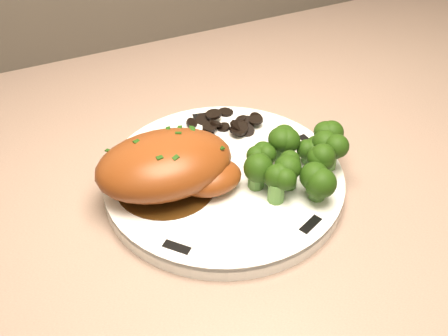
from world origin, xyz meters
name	(u,v)px	position (x,y,z in m)	size (l,w,h in m)	color
plate	(224,181)	(0.38, 1.64, 0.86)	(0.25, 0.25, 0.02)	white
rim_accent_0	(204,116)	(0.40, 1.75, 0.87)	(0.03, 0.01, 0.00)	black
rim_accent_1	(121,169)	(0.28, 1.69, 0.87)	(0.03, 0.01, 0.00)	black
rim_accent_2	(177,247)	(0.30, 1.56, 0.87)	(0.03, 0.01, 0.00)	black
rim_accent_3	(311,225)	(0.43, 1.54, 0.87)	(0.03, 0.01, 0.00)	black
rim_accent_4	(308,142)	(0.49, 1.65, 0.87)	(0.03, 0.01, 0.00)	black
gravy_pool	(166,184)	(0.32, 1.65, 0.87)	(0.10, 0.10, 0.00)	#39200A
chicken_breast	(170,166)	(0.32, 1.64, 0.89)	(0.15, 0.10, 0.05)	brown
mushroom_pile	(224,127)	(0.41, 1.71, 0.87)	(0.08, 0.06, 0.02)	black
broccoli_florets	(298,160)	(0.45, 1.60, 0.89)	(0.12, 0.09, 0.04)	#568C3B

